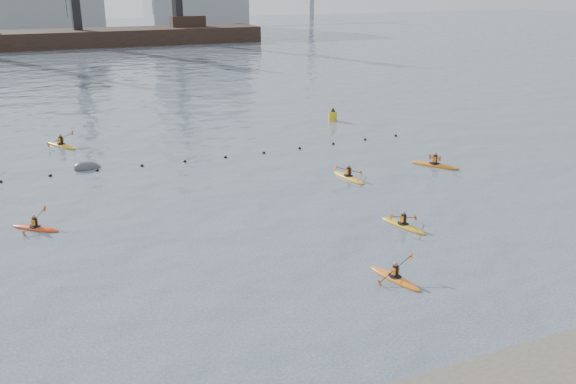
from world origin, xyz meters
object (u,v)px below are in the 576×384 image
at_px(kayaker_2, 35,228).
at_px(kayaker_4, 435,165).
at_px(kayaker_0, 395,278).
at_px(mooring_buoy, 88,168).
at_px(kayaker_3, 348,177).
at_px(kayaker_1, 403,225).
at_px(kayaker_5, 61,145).
at_px(nav_buoy, 333,116).

xyz_separation_m(kayaker_2, kayaker_4, (25.98, 0.95, 0.02)).
relative_size(kayaker_0, mooring_buoy, 1.53).
xyz_separation_m(kayaker_2, kayaker_3, (19.13, 0.96, 0.01)).
distance_m(kayaker_0, kayaker_4, 17.93).
bearing_deg(mooring_buoy, kayaker_3, -30.97).
height_order(kayaker_1, kayaker_2, kayaker_2).
height_order(kayaker_0, kayaker_1, kayaker_0).
bearing_deg(mooring_buoy, kayaker_1, -51.72).
height_order(kayaker_4, kayaker_5, kayaker_4).
height_order(kayaker_2, kayaker_5, kayaker_5).
xyz_separation_m(kayaker_2, kayaker_5, (2.64, 17.16, 0.02)).
xyz_separation_m(kayaker_0, kayaker_2, (-13.96, 12.36, -0.00)).
relative_size(kayaker_2, kayaker_3, 0.76).
bearing_deg(kayaker_1, kayaker_2, 143.56).
height_order(kayaker_0, kayaker_5, kayaker_5).
xyz_separation_m(kayaker_3, nav_buoy, (7.18, 15.79, 0.33)).
distance_m(kayaker_0, mooring_buoy, 24.70).
bearing_deg(kayaker_2, kayaker_0, -91.31).
bearing_deg(kayaker_0, kayaker_2, 125.77).
height_order(kayaker_2, kayaker_4, kayaker_4).
bearing_deg(kayaker_3, kayaker_5, 128.69).
relative_size(kayaker_1, kayaker_4, 0.94).
xyz_separation_m(kayaker_1, kayaker_4, (8.28, 8.40, 0.01)).
relative_size(kayaker_0, kayaker_1, 0.96).
bearing_deg(mooring_buoy, kayaker_0, -65.73).
xyz_separation_m(kayaker_4, kayaker_5, (-23.35, 16.21, -0.00)).
bearing_deg(kayaker_5, kayaker_3, -75.01).
bearing_deg(kayaker_1, kayaker_3, 66.71).
bearing_deg(kayaker_0, nav_buoy, 54.30).
xyz_separation_m(mooring_buoy, nav_buoy, (22.50, 6.59, 0.43)).
relative_size(kayaker_3, kayaker_5, 0.99).
distance_m(kayaker_1, kayaker_4, 11.79).
bearing_deg(kayaker_5, nav_buoy, -31.52).
height_order(kayaker_0, kayaker_3, kayaker_3).
relative_size(kayaker_2, kayaker_5, 0.75).
xyz_separation_m(kayaker_0, kayaker_4, (12.02, 13.31, 0.02)).
relative_size(kayaker_1, kayaker_5, 0.92).
distance_m(kayaker_1, kayaker_2, 19.20).
bearing_deg(kayaker_1, kayaker_5, 107.85).
height_order(kayaker_4, mooring_buoy, kayaker_4).
xyz_separation_m(kayaker_1, mooring_buoy, (-13.89, 17.60, -0.09)).
bearing_deg(kayaker_1, mooring_buoy, 114.65).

